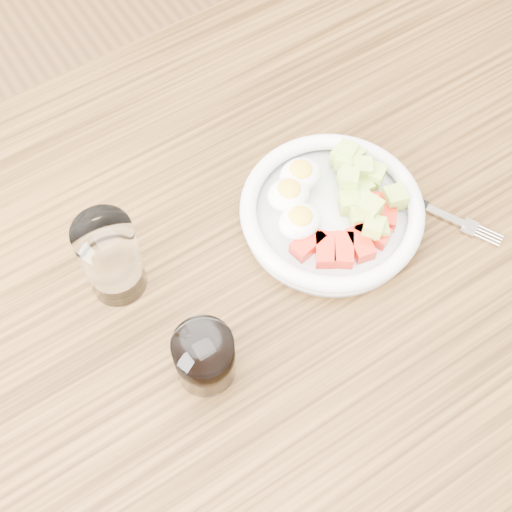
% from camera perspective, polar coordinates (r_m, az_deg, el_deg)
% --- Properties ---
extents(ground, '(4.00, 4.00, 0.00)m').
position_cam_1_polar(ground, '(1.64, 0.50, -13.57)').
color(ground, brown).
rests_on(ground, ground).
extents(dining_table, '(1.50, 0.90, 0.77)m').
position_cam_1_polar(dining_table, '(1.01, 0.78, -3.69)').
color(dining_table, brown).
rests_on(dining_table, ground).
extents(bowl, '(0.24, 0.24, 0.06)m').
position_cam_1_polar(bowl, '(0.95, 6.07, 3.75)').
color(bowl, white).
rests_on(bowl, dining_table).
extents(fork, '(0.11, 0.19, 0.01)m').
position_cam_1_polar(fork, '(0.99, 12.40, 4.32)').
color(fork, black).
rests_on(fork, dining_table).
extents(water_glass, '(0.07, 0.07, 0.13)m').
position_cam_1_polar(water_glass, '(0.87, -11.53, -0.16)').
color(water_glass, white).
rests_on(water_glass, dining_table).
extents(coffee_glass, '(0.07, 0.07, 0.08)m').
position_cam_1_polar(coffee_glass, '(0.83, -4.13, -8.09)').
color(coffee_glass, white).
rests_on(coffee_glass, dining_table).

